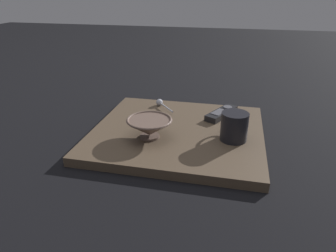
% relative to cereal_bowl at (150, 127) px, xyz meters
% --- Properties ---
extents(ground_plane, '(6.00, 6.00, 0.00)m').
position_rel_cereal_bowl_xyz_m(ground_plane, '(-0.08, -0.08, -0.07)').
color(ground_plane, black).
extents(table, '(0.58, 0.53, 0.03)m').
position_rel_cereal_bowl_xyz_m(table, '(-0.08, -0.08, -0.05)').
color(table, '#4C3D2D').
rests_on(table, ground).
extents(cereal_bowl, '(0.15, 0.15, 0.07)m').
position_rel_cereal_bowl_xyz_m(cereal_bowl, '(0.00, 0.00, 0.00)').
color(cereal_bowl, brown).
rests_on(cereal_bowl, table).
extents(coffee_mug, '(0.09, 0.11, 0.09)m').
position_rel_cereal_bowl_xyz_m(coffee_mug, '(-0.27, -0.05, 0.01)').
color(coffee_mug, black).
rests_on(coffee_mug, table).
extents(teaspoon, '(0.09, 0.11, 0.03)m').
position_rel_cereal_bowl_xyz_m(teaspoon, '(0.03, -0.28, -0.02)').
color(teaspoon, '#A3A5B2').
rests_on(teaspoon, table).
extents(tv_remote_near, '(0.12, 0.17, 0.03)m').
position_rel_cereal_bowl_xyz_m(tv_remote_near, '(-0.22, -0.23, -0.03)').
color(tv_remote_near, black).
rests_on(tv_remote_near, table).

